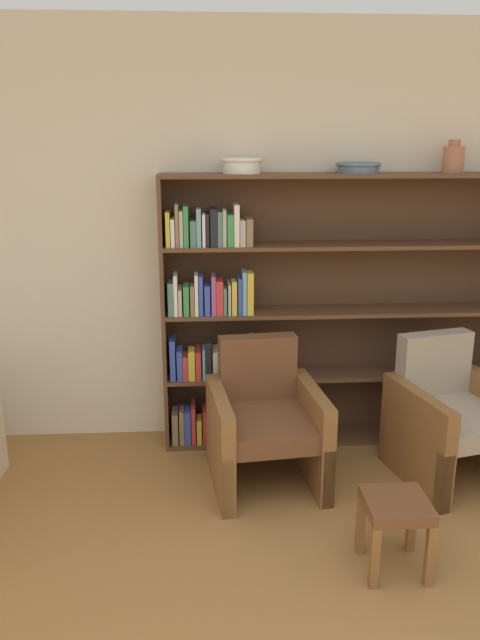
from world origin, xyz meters
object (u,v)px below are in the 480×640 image
vase_tall (453,158)px  armchair_cushioned (452,417)px  bowl_cream (242,165)px  armchair_leather (265,422)px  bowl_slate (358,167)px  bookshelf (307,317)px  footstool (396,514)px

vase_tall → armchair_cushioned: (-0.08, -0.53, -1.52)m
bowl_cream → vase_tall: (1.33, 0.00, 0.04)m
armchair_leather → bowl_slate: bearing=-145.9°
bookshelf → bowl_slate: bowl_slate is taller
armchair_cushioned → footstool: armchair_cushioned is taller
bowl_slate → vase_tall: bearing=0.0°
bookshelf → bowl_slate: bearing=-3.4°
bookshelf → armchair_cushioned: (0.82, -0.55, -0.50)m
bookshelf → armchair_leather: bookshelf is taller
bookshelf → armchair_leather: 0.81m
vase_tall → armchair_cushioned: vase_tall is taller
bowl_cream → armchair_leather: bearing=-79.0°
bookshelf → footstool: 1.55m
bowl_slate → armchair_cushioned: size_ratio=0.33×
vase_tall → armchair_leather: (-1.23, -0.53, -1.52)m
bookshelf → bowl_cream: 1.08m
vase_tall → footstool: bearing=-116.1°
armchair_cushioned → footstool: bearing=41.3°
bowl_cream → bowl_slate: 0.73m
armchair_leather → footstool: size_ratio=2.26×
armchair_leather → bowl_cream: bearing=-85.4°
armchair_leather → vase_tall: bearing=-162.9°
vase_tall → bookshelf: bearing=178.9°
bowl_slate → footstool: (-0.09, -1.41, -1.55)m
armchair_leather → footstool: armchair_leather is taller
armchair_leather → footstool: 1.03m
vase_tall → armchair_leather: size_ratio=0.24×
armchair_cushioned → bookshelf: bearing=-47.7°
vase_tall → armchair_leather: 2.02m
bowl_slate → footstool: 2.10m
bowl_cream → armchair_leather: size_ratio=0.30×
footstool → bowl_cream: bearing=114.5°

